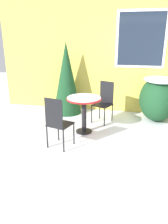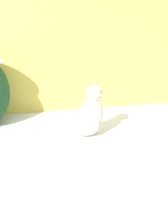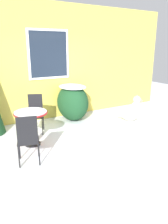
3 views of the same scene
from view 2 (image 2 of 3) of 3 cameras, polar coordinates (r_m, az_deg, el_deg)
dog at (r=4.86m, az=0.49°, el=-0.80°), size 0.63×0.71×0.79m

